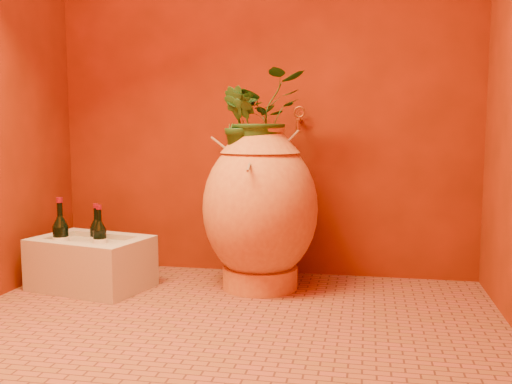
% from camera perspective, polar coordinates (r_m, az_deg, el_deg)
% --- Properties ---
extents(floor, '(2.50, 2.50, 0.00)m').
position_cam_1_polar(floor, '(2.57, -3.49, -13.35)').
color(floor, brown).
rests_on(floor, ground).
extents(wall_back, '(2.50, 0.02, 2.50)m').
position_cam_1_polar(wall_back, '(3.42, 0.69, 12.81)').
color(wall_back, '#5C1B05').
rests_on(wall_back, ground).
extents(amphora, '(0.77, 0.77, 0.89)m').
position_cam_1_polar(amphora, '(3.08, 0.42, -1.56)').
color(amphora, '#CD8639').
rests_on(amphora, floor).
extents(stone_basin, '(0.67, 0.53, 0.28)m').
position_cam_1_polar(stone_basin, '(3.25, -16.13, -6.93)').
color(stone_basin, beige).
rests_on(stone_basin, floor).
extents(wine_bottle_a, '(0.07, 0.07, 0.31)m').
position_cam_1_polar(wine_bottle_a, '(3.20, -15.34, -4.75)').
color(wine_bottle_a, black).
rests_on(wine_bottle_a, stone_basin).
extents(wine_bottle_b, '(0.09, 0.09, 0.35)m').
position_cam_1_polar(wine_bottle_b, '(3.22, -18.92, -4.52)').
color(wine_bottle_b, black).
rests_on(wine_bottle_b, stone_basin).
extents(wine_bottle_c, '(0.07, 0.07, 0.30)m').
position_cam_1_polar(wine_bottle_c, '(3.28, -15.64, -4.51)').
color(wine_bottle_c, black).
rests_on(wine_bottle_c, stone_basin).
extents(wall_tap, '(0.07, 0.14, 0.16)m').
position_cam_1_polar(wall_tap, '(3.29, 4.32, 7.33)').
color(wall_tap, '#9F6124').
rests_on(wall_tap, wall_back).
extents(plant_main, '(0.58, 0.58, 0.49)m').
position_cam_1_polar(plant_main, '(3.06, 0.44, 7.53)').
color(plant_main, '#1C4318').
rests_on(plant_main, amphora).
extents(plant_side, '(0.25, 0.27, 0.38)m').
position_cam_1_polar(plant_side, '(2.99, -1.48, 6.86)').
color(plant_side, '#1C4318').
rests_on(plant_side, amphora).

